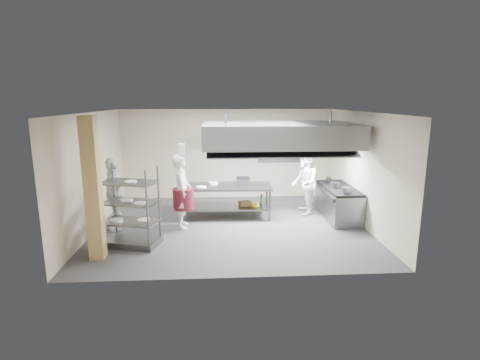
{
  "coord_description": "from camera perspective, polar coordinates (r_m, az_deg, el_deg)",
  "views": [
    {
      "loc": [
        -0.35,
        -9.54,
        3.32
      ],
      "look_at": [
        0.26,
        0.2,
        1.21
      ],
      "focal_mm": 28.0,
      "sensor_mm": 36.0,
      "label": 1
    }
  ],
  "objects": [
    {
      "name": "griddle",
      "position": [
        10.76,
        0.47,
        -0.18
      ],
      "size": [
        0.41,
        0.32,
        0.2
      ],
      "primitive_type": "cube",
      "rotation": [
        0.0,
        0.0,
        -0.03
      ],
      "color": "slate",
      "rests_on": "island_worktop"
    },
    {
      "name": "hood_strip_b",
      "position": [
        10.34,
        10.76,
        5.12
      ],
      "size": [
        1.6,
        0.12,
        0.04
      ],
      "primitive_type": "cube",
      "color": "white",
      "rests_on": "exhaust_hood"
    },
    {
      "name": "exhaust_hood",
      "position": [
        10.12,
        5.85,
        6.95
      ],
      "size": [
        4.0,
        2.5,
        0.6
      ],
      "primitive_type": "cube",
      "color": "slate",
      "rests_on": "ceiling"
    },
    {
      "name": "island_undershelf",
      "position": [
        10.83,
        -1.89,
        -3.98
      ],
      "size": [
        2.34,
        1.03,
        0.04
      ],
      "primitive_type": "cube",
      "rotation": [
        0.0,
        0.0,
        -0.04
      ],
      "color": "slate",
      "rests_on": "island"
    },
    {
      "name": "chef_line",
      "position": [
        11.01,
        9.76,
        -0.45
      ],
      "size": [
        0.8,
        0.98,
        1.87
      ],
      "primitive_type": "imported",
      "rotation": [
        0.0,
        0.0,
        -1.68
      ],
      "color": "silver",
      "rests_on": "floor"
    },
    {
      "name": "chef_plating",
      "position": [
        10.11,
        -18.69,
        -2.01
      ],
      "size": [
        0.92,
        1.2,
        1.89
      ],
      "primitive_type": "imported",
      "rotation": [
        0.0,
        0.0,
        -1.09
      ],
      "color": "white",
      "rests_on": "floor"
    },
    {
      "name": "island_worktop",
      "position": [
        10.68,
        -1.91,
        -0.99
      ],
      "size": [
        2.54,
        1.14,
        0.06
      ],
      "primitive_type": "cube",
      "rotation": [
        0.0,
        0.0,
        -0.04
      ],
      "color": "slate",
      "rests_on": "island"
    },
    {
      "name": "wicker_basket",
      "position": [
        10.76,
        0.77,
        -3.58
      ],
      "size": [
        0.37,
        0.3,
        0.14
      ],
      "primitive_type": "cube",
      "rotation": [
        0.0,
        0.0,
        0.29
      ],
      "color": "olive",
      "rests_on": "island_undershelf"
    },
    {
      "name": "pass_rack",
      "position": [
        8.9,
        -16.39,
        -3.9
      ],
      "size": [
        1.38,
        1.02,
        1.85
      ],
      "primitive_type": null,
      "rotation": [
        0.0,
        0.0,
        -0.27
      ],
      "color": "slate",
      "rests_on": "floor"
    },
    {
      "name": "stockpot",
      "position": [
        10.74,
        14.26,
        -0.75
      ],
      "size": [
        0.23,
        0.23,
        0.16
      ],
      "primitive_type": "cylinder",
      "color": "gray",
      "rests_on": "range_top"
    },
    {
      "name": "wall_back",
      "position": [
        12.68,
        -1.98,
        3.96
      ],
      "size": [
        7.0,
        0.0,
        7.0
      ],
      "primitive_type": "plane",
      "rotation": [
        1.57,
        0.0,
        0.0
      ],
      "color": "#B2A58D",
      "rests_on": "ground"
    },
    {
      "name": "ceiling",
      "position": [
        9.55,
        -1.52,
        10.3
      ],
      "size": [
        7.0,
        7.0,
        0.0
      ],
      "primitive_type": "plane",
      "rotation": [
        3.14,
        0.0,
        0.0
      ],
      "color": "silver",
      "rests_on": "wall_back"
    },
    {
      "name": "wall_shelf",
      "position": [
        12.7,
        6.21,
        3.91
      ],
      "size": [
        1.5,
        0.28,
        0.04
      ],
      "primitive_type": "cube",
      "color": "slate",
      "rests_on": "wall_back"
    },
    {
      "name": "column",
      "position": [
        8.26,
        -21.49,
        -1.36
      ],
      "size": [
        0.3,
        0.3,
        3.0
      ],
      "primitive_type": "cube",
      "color": "tan",
      "rests_on": "floor"
    },
    {
      "name": "plate_stack",
      "position": [
        8.99,
        -16.26,
        -5.93
      ],
      "size": [
        0.28,
        0.28,
        0.05
      ],
      "primitive_type": "cylinder",
      "color": "white",
      "rests_on": "pass_rack"
    },
    {
      "name": "range_top",
      "position": [
        10.89,
        14.87,
        -1.19
      ],
      "size": [
        0.78,
        1.96,
        0.06
      ],
      "primitive_type": "cube",
      "color": "black",
      "rests_on": "cooking_range"
    },
    {
      "name": "hood_strip_a",
      "position": [
        10.05,
        0.72,
        5.13
      ],
      "size": [
        1.6,
        0.12,
        0.04
      ],
      "primitive_type": "cube",
      "color": "white",
      "rests_on": "exhaust_hood"
    },
    {
      "name": "island",
      "position": [
        10.78,
        -1.9,
        -3.19
      ],
      "size": [
        2.54,
        1.14,
        0.91
      ],
      "primitive_type": null,
      "rotation": [
        0.0,
        0.0,
        -0.04
      ],
      "color": "gray",
      "rests_on": "floor"
    },
    {
      "name": "chef_head",
      "position": [
        9.84,
        -8.87,
        -1.71
      ],
      "size": [
        0.53,
        0.75,
        1.95
      ],
      "primitive_type": "imported",
      "rotation": [
        0.0,
        0.0,
        1.66
      ],
      "color": "silver",
      "rests_on": "floor"
    },
    {
      "name": "floor",
      "position": [
        10.11,
        -1.42,
        -6.95
      ],
      "size": [
        7.0,
        7.0,
        0.0
      ],
      "primitive_type": "plane",
      "color": "#29292B",
      "rests_on": "ground"
    },
    {
      "name": "wall_left",
      "position": [
        10.21,
        -21.5,
        1.1
      ],
      "size": [
        0.0,
        6.0,
        6.0
      ],
      "primitive_type": "plane",
      "rotation": [
        1.57,
        0.0,
        1.57
      ],
      "color": "#B2A58D",
      "rests_on": "ground"
    },
    {
      "name": "wall_right",
      "position": [
        10.45,
        18.1,
        1.58
      ],
      "size": [
        0.0,
        6.0,
        6.0
      ],
      "primitive_type": "plane",
      "rotation": [
        1.57,
        0.0,
        -1.57
      ],
      "color": "#B2A58D",
      "rests_on": "ground"
    },
    {
      "name": "cooking_range",
      "position": [
        11.0,
        14.74,
        -3.48
      ],
      "size": [
        0.8,
        2.0,
        0.84
      ],
      "primitive_type": "cube",
      "color": "gray",
      "rests_on": "floor"
    }
  ]
}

